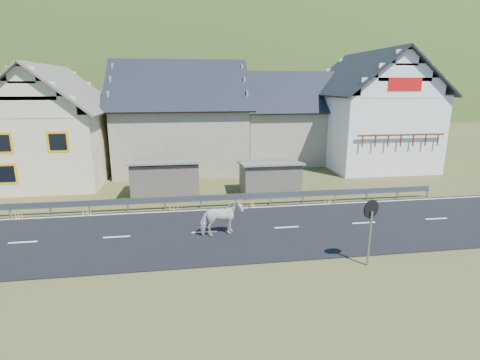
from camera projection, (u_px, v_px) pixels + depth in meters
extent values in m
plane|color=#3F411B|center=(204.00, 233.00, 17.65)|extent=(160.00, 160.00, 0.00)
cube|color=black|center=(204.00, 232.00, 17.65)|extent=(60.00, 7.00, 0.04)
cube|color=silver|center=(204.00, 232.00, 17.64)|extent=(60.00, 6.60, 0.01)
cube|color=#93969B|center=(200.00, 198.00, 21.03)|extent=(28.00, 0.08, 0.34)
cube|color=#93969B|center=(10.00, 211.00, 19.67)|extent=(0.10, 0.06, 0.70)
cube|color=#93969B|center=(50.00, 209.00, 19.96)|extent=(0.10, 0.06, 0.70)
cube|color=#93969B|center=(89.00, 207.00, 20.24)|extent=(0.10, 0.06, 0.70)
cube|color=#93969B|center=(128.00, 205.00, 20.53)|extent=(0.10, 0.06, 0.70)
cube|color=#93969B|center=(165.00, 204.00, 20.82)|extent=(0.10, 0.06, 0.70)
cube|color=#93969B|center=(201.00, 202.00, 21.11)|extent=(0.10, 0.06, 0.70)
cube|color=#93969B|center=(236.00, 200.00, 21.40)|extent=(0.10, 0.06, 0.70)
cube|color=#93969B|center=(270.00, 199.00, 21.69)|extent=(0.10, 0.06, 0.70)
cube|color=#93969B|center=(303.00, 197.00, 21.98)|extent=(0.10, 0.06, 0.70)
cube|color=#93969B|center=(335.00, 196.00, 22.27)|extent=(0.10, 0.06, 0.70)
cube|color=#93969B|center=(367.00, 195.00, 22.56)|extent=(0.10, 0.06, 0.70)
cube|color=#93969B|center=(397.00, 193.00, 22.85)|extent=(0.10, 0.06, 0.70)
cube|color=#93969B|center=(427.00, 192.00, 23.13)|extent=(0.10, 0.06, 0.70)
cube|color=#695C4C|center=(166.00, 179.00, 23.32)|extent=(4.30, 3.30, 2.40)
cube|color=#695C4C|center=(269.00, 178.00, 23.80)|extent=(3.80, 2.90, 2.20)
cube|color=beige|center=(56.00, 146.00, 27.08)|extent=(7.00, 9.00, 5.00)
cube|color=#E99F0D|center=(1.00, 143.00, 22.32)|extent=(1.30, 0.12, 1.30)
cube|color=#E99F0D|center=(58.00, 142.00, 22.78)|extent=(1.30, 0.12, 1.30)
cube|color=#E99F0D|center=(6.00, 174.00, 22.79)|extent=(1.30, 0.12, 1.30)
cube|color=tan|center=(27.00, 88.00, 27.22)|extent=(0.70, 0.70, 2.40)
cube|color=tan|center=(181.00, 137.00, 31.26)|extent=(10.00, 9.00, 5.00)
cube|color=tan|center=(290.00, 134.00, 34.67)|extent=(9.00, 8.00, 4.60)
cube|color=silver|center=(367.00, 129.00, 32.49)|extent=(8.00, 10.00, 6.00)
cube|color=red|center=(405.00, 84.00, 26.73)|extent=(2.60, 0.06, 0.90)
cube|color=#592611|center=(401.00, 135.00, 27.41)|extent=(6.80, 0.12, 0.12)
ellipsoid|color=#293C16|center=(195.00, 137.00, 195.76)|extent=(440.00, 280.00, 260.00)
ellipsoid|color=black|center=(2.00, 87.00, 113.59)|extent=(76.00, 50.00, 28.00)
imported|color=beige|center=(221.00, 218.00, 17.11)|extent=(1.25, 2.05, 1.61)
cylinder|color=#93969B|center=(370.00, 239.00, 14.21)|extent=(0.09, 0.09, 2.21)
cylinder|color=black|center=(371.00, 209.00, 14.01)|extent=(0.70, 0.30, 0.73)
cylinder|color=white|center=(371.00, 209.00, 14.05)|extent=(0.59, 0.24, 0.62)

